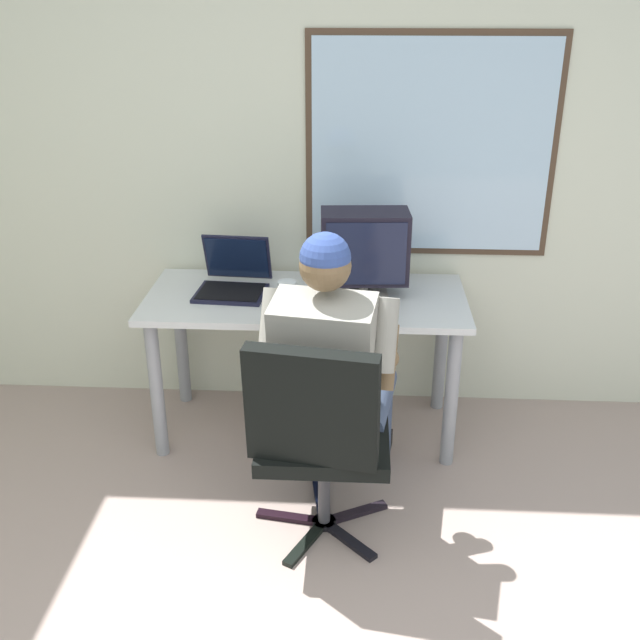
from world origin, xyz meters
name	(u,v)px	position (x,y,z in m)	size (l,w,h in m)	color
wall_rear	(329,134)	(0.02, 2.52, 1.41)	(4.63, 0.08, 2.82)	silver
desk	(306,318)	(-0.07, 2.14, 0.61)	(1.50, 0.65, 0.73)	gray
office_chair	(319,430)	(0.04, 1.31, 0.53)	(0.56, 0.60, 0.93)	black
person_seated	(331,368)	(0.08, 1.57, 0.66)	(0.57, 0.83, 1.26)	#3F4D6C
crt_monitor	(365,248)	(0.20, 2.17, 0.96)	(0.41, 0.24, 0.40)	beige
laptop	(234,276)	(-0.41, 2.21, 0.79)	(0.34, 0.35, 0.25)	black
wine_glass	(287,290)	(-0.14, 1.99, 0.82)	(0.08, 0.08, 0.13)	silver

